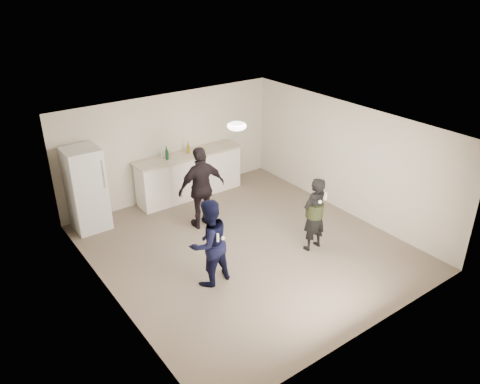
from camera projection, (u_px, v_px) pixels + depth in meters
floor at (246, 247)px, 9.38m from camera, size 6.00×6.00×0.00m
ceiling at (247, 128)px, 8.28m from camera, size 6.00×6.00×0.00m
wall_back at (170, 146)px, 11.01m from camera, size 6.00×0.00×6.00m
wall_front at (372, 265)px, 6.65m from camera, size 6.00×0.00×6.00m
wall_left at (107, 236)px, 7.38m from camera, size 0.00×6.00×6.00m
wall_right at (346, 159)px, 10.28m from camera, size 0.00×6.00×6.00m
counter at (190, 176)px, 11.24m from camera, size 2.60×0.56×1.05m
counter_top at (189, 155)px, 11.00m from camera, size 2.68×0.64×0.04m
fridge at (86, 189)px, 9.71m from camera, size 0.70×0.70×1.80m
fridge_handle at (103, 174)px, 9.41m from camera, size 0.02×0.02×0.60m
ceiling_dome at (237, 126)px, 8.52m from camera, size 0.36×0.36×0.16m
shaker at (169, 156)px, 10.67m from camera, size 0.08×0.08×0.17m
man at (209, 243)px, 8.01m from camera, size 0.85×0.69×1.61m
woman at (314, 214)px, 9.03m from camera, size 0.57×0.39×1.52m
camo_shorts at (314, 210)px, 8.99m from camera, size 0.34×0.34×0.28m
spectator at (202, 188)px, 9.76m from camera, size 1.08×0.51×1.80m
remote_man at (218, 238)px, 7.70m from camera, size 0.04×0.04×0.15m
nunchuk_man at (223, 238)px, 7.82m from camera, size 0.07×0.07×0.07m
remote_woman at (326, 196)px, 8.63m from camera, size 0.04×0.04×0.15m
nunchuk_woman at (320, 202)px, 8.64m from camera, size 0.07×0.07×0.07m
bottle_cluster at (173, 153)px, 10.76m from camera, size 0.70×0.24×0.24m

